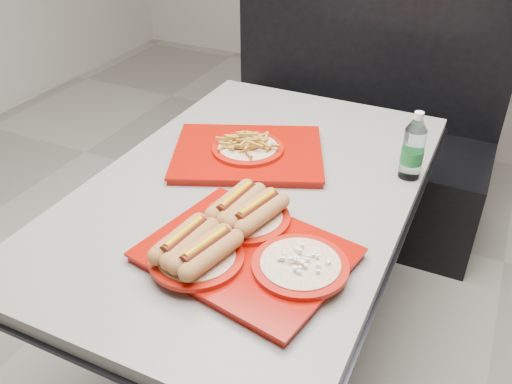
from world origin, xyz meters
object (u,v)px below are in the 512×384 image
at_px(booth_bench, 351,136).
at_px(tray_near, 241,243).
at_px(water_bottle, 413,150).
at_px(diner_table, 252,229).
at_px(tray_far, 248,150).

bearing_deg(booth_bench, tray_near, -85.13).
height_order(booth_bench, water_bottle, booth_bench).
xyz_separation_m(diner_table, tray_far, (-0.08, 0.14, 0.19)).
distance_m(booth_bench, water_bottle, 1.04).
xyz_separation_m(booth_bench, tray_far, (-0.08, -0.96, 0.38)).
height_order(diner_table, tray_far, tray_far).
height_order(tray_far, water_bottle, water_bottle).
height_order(diner_table, water_bottle, water_bottle).
distance_m(diner_table, water_bottle, 0.54).
height_order(booth_bench, tray_far, booth_bench).
bearing_deg(tray_far, booth_bench, 85.23).
xyz_separation_m(tray_far, water_bottle, (0.49, 0.11, 0.06)).
bearing_deg(diner_table, water_bottle, 30.63).
distance_m(booth_bench, tray_far, 1.03).
bearing_deg(tray_far, water_bottle, 12.15).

